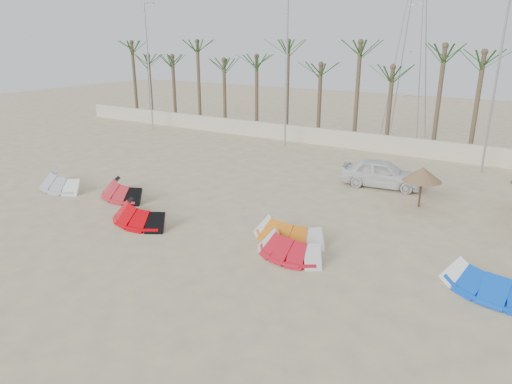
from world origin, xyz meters
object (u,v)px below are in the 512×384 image
Objects in this scene: kite_orange at (291,229)px; car at (382,173)px; kite_red_mid at (143,212)px; kite_red_right at (292,245)px; parasol_left at (422,174)px; kite_red_left at (126,188)px; kite_blue at (501,281)px; kite_grey at (65,180)px.

car is at bearing 83.33° from kite_orange.
kite_red_mid is 7.52m from kite_red_right.
kite_orange is at bearing 118.80° from kite_red_right.
parasol_left reaches higher than kite_red_mid.
kite_red_mid is (3.31, -2.03, 0.00)m from kite_red_left.
parasol_left is (3.66, 6.76, 1.29)m from kite_orange.
parasol_left is at bearing 121.22° from kite_blue.
kite_red_left and kite_blue have the same top height.
kite_grey is 4.16m from kite_red_left.
kite_blue is at bearing 0.78° from kite_grey.
kite_blue is (7.13, 1.16, 0.00)m from kite_red_right.
kite_red_right is (14.91, -0.86, -0.01)m from kite_grey.
parasol_left is at bearing -138.02° from car.
kite_red_left is 0.99× the size of kite_blue.
kite_red_right is (7.50, 0.44, -0.00)m from kite_red_mid.
kite_grey is 1.03× the size of kite_blue.
kite_orange is at bearing 178.77° from kite_blue.
car reaches higher than kite_red_left.
kite_red_mid is 0.83× the size of car.
kite_grey is 19.29m from parasol_left.
kite_blue is 0.83× the size of car.
parasol_left is (-4.20, 6.92, 1.28)m from kite_blue.
kite_blue is 11.43m from car.
kite_grey and kite_blue have the same top height.
kite_red_left is 14.16m from car.
kite_red_right is (10.81, -1.59, -0.00)m from kite_red_left.
kite_grey is 1.04× the size of kite_red_left.
kite_grey is at bearing -179.22° from kite_blue.
kite_red_right is at bearing -170.75° from kite_blue.
kite_red_left is 1.82× the size of parasol_left.
kite_orange is (-0.73, 1.33, 0.00)m from kite_red_right.
kite_red_left is 10.92m from kite_red_right.
kite_blue is at bearing -150.73° from car.
parasol_left is (2.93, 8.09, 1.29)m from kite_red_right.
kite_orange and kite_blue have the same top height.
kite_red_right is 1.52m from kite_orange.
kite_grey is 0.85× the size of car.
kite_grey is at bearing -157.95° from parasol_left.
kite_grey and kite_red_mid have the same top height.
car is (0.32, 10.33, 0.36)m from kite_red_right.
kite_grey and kite_red_left have the same top height.
kite_red_left is 10.08m from kite_orange.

